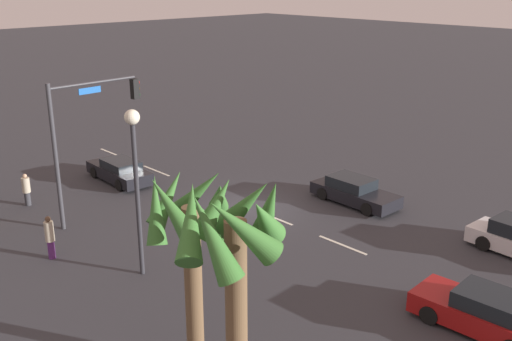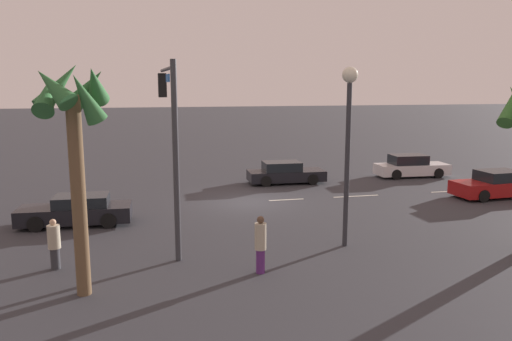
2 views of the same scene
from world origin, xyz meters
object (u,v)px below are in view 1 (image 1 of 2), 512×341
Objects in this scene: car_1 at (119,171)px; pedestrian_0 at (26,189)px; traffic_signal at (84,127)px; pedestrian_1 at (50,236)px; car_3 at (354,191)px; streetlamp at (135,163)px; palm_tree_3 at (188,230)px; palm_tree_0 at (234,260)px; car_2 at (483,312)px.

pedestrian_0 reaches higher than car_1.
traffic_signal is 3.61× the size of pedestrian_1.
car_3 is 0.71× the size of streetlamp.
pedestrian_1 is 0.30× the size of palm_tree_3.
pedestrian_0 is at bearing 89.83° from car_1.
traffic_signal is at bearing 135.00° from car_1.
car_1 is at bearing -27.01° from streetlamp.
palm_tree_0 reaches higher than car_3.
palm_tree_0 is (-13.14, 1.72, 4.40)m from pedestrian_1.
car_3 is 13.41m from traffic_signal.
car_3 is (9.75, -6.03, -0.05)m from car_2.
traffic_signal is (-3.82, 3.82, 3.87)m from car_1.
pedestrian_1 is (-2.51, 3.20, -3.50)m from traffic_signal.
pedestrian_1 is at bearing 28.28° from car_2.
streetlamp is at bearing -179.00° from pedestrian_0.
palm_tree_0 is (-19.48, 3.49, 4.52)m from pedestrian_0.
palm_tree_3 is at bearing 58.29° from car_2.
streetlamp reaches higher than car_3.
pedestrian_1 is (4.71, 13.81, 0.37)m from car_3.
car_2 is 21.66m from pedestrian_0.
traffic_signal reaches higher than streetlamp.
palm_tree_0 is (-15.65, 4.92, 0.91)m from traffic_signal.
car_2 is at bearing -164.90° from traffic_signal.
pedestrian_0 is at bearing 47.45° from car_3.
car_1 is 17.85m from palm_tree_3.
traffic_signal is at bearing -11.59° from streetlamp.
car_3 is (-11.04, -6.80, 0.01)m from car_1.
palm_tree_0 is (-19.47, 8.74, 4.78)m from car_1.
streetlamp is 3.51× the size of pedestrian_1.
streetlamp is (-6.14, 1.26, 0.03)m from traffic_signal.
car_1 is at bearing 31.61° from car_3.
traffic_signal reaches higher than car_2.
streetlamp is 0.90× the size of palm_tree_0.
pedestrian_1 is 10.14m from palm_tree_3.
palm_tree_3 reaches higher than car_3.
car_3 is at bearing -61.53° from palm_tree_0.
pedestrian_0 is 6.59m from pedestrian_1.
car_2 is 12.90m from streetlamp.
pedestrian_1 is at bearing 71.16° from car_3.
pedestrian_1 is (-6.35, 1.77, 0.11)m from pedestrian_0.
palm_tree_3 is (3.60, -1.53, -0.96)m from palm_tree_0.
palm_tree_0 is 1.16× the size of palm_tree_3.
car_3 is at bearing -31.74° from car_2.
car_2 is at bearing -151.72° from pedestrian_1.
car_3 is 2.51× the size of pedestrian_1.
palm_tree_0 is at bearing 156.97° from palm_tree_3.
traffic_signal is at bearing -159.50° from pedestrian_0.
car_2 is 2.69× the size of pedestrian_0.
streetlamp is 3.91× the size of pedestrian_0.
streetlamp is at bearing -19.83° from palm_tree_3.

